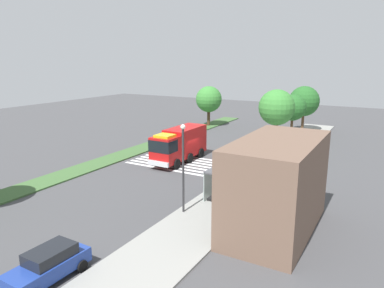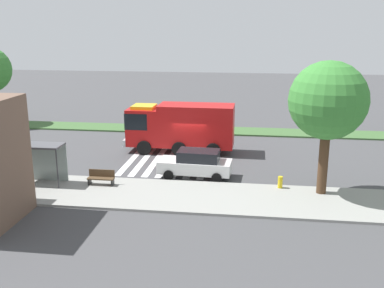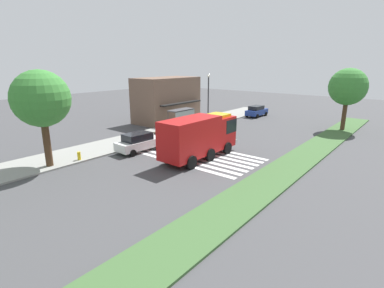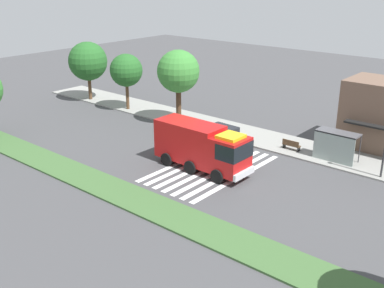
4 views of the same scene
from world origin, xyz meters
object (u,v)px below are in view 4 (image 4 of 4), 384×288
parked_car_west (224,136)px  sidewalk_tree_center (178,72)px  bus_stop_shelter (336,141)px  bench_near_shelter (291,145)px  fire_truck (203,146)px  fire_hydrant (192,124)px  sidewalk_tree_west (126,70)px  sidewalk_tree_far_west (88,61)px

parked_car_west → sidewalk_tree_center: (-7.54, 2.20, 4.56)m
bus_stop_shelter → bench_near_shelter: 4.20m
parked_car_west → bench_near_shelter: parked_car_west is taller
fire_truck → bench_near_shelter: size_ratio=5.19×
bench_near_shelter → fire_hydrant: bearing=-175.3°
bus_stop_shelter → sidewalk_tree_west: 24.95m
sidewalk_tree_center → bench_near_shelter: bearing=1.6°
fire_truck → parked_car_west: bearing=110.7°
parked_car_west → fire_hydrant: parked_car_west is taller
sidewalk_tree_west → sidewalk_tree_far_west: bearing=180.0°
bus_stop_shelter → bench_near_shelter: bus_stop_shelter is taller
parked_car_west → sidewalk_tree_west: (-15.36, 2.20, 3.68)m
fire_truck → sidewalk_tree_far_west: 25.67m
sidewalk_tree_far_west → sidewalk_tree_center: sidewalk_tree_center is taller
bus_stop_shelter → sidewalk_tree_far_west: (-31.59, -0.35, 2.93)m
fire_truck → parked_car_west: fire_truck is taller
bus_stop_shelter → sidewalk_tree_west: sidewalk_tree_west is taller
fire_truck → sidewalk_tree_west: size_ratio=1.32×
bus_stop_shelter → fire_hydrant: bus_stop_shelter is taller
bus_stop_shelter → sidewalk_tree_west: bearing=-179.2°
fire_truck → bus_stop_shelter: 11.05m
bench_near_shelter → fire_truck: bearing=-111.9°
parked_car_west → bench_near_shelter: (5.44, 2.57, -0.31)m
fire_truck → bench_near_shelter: fire_truck is taller
fire_truck → fire_hydrant: 10.56m
fire_truck → sidewalk_tree_far_west: bearing=162.4°
bench_near_shelter → sidewalk_tree_far_west: 27.92m
sidewalk_tree_far_west → parked_car_west: bearing=-5.7°
fire_truck → fire_hydrant: (-7.35, 7.42, -1.58)m
sidewalk_tree_far_west → sidewalk_tree_center: (14.61, 0.00, 0.65)m
fire_truck → bus_stop_shelter: fire_truck is taller
bench_near_shelter → sidewalk_tree_west: (-20.80, -0.37, 3.99)m
bench_near_shelter → sidewalk_tree_center: 13.87m
sidewalk_tree_west → bus_stop_shelter: bearing=0.8°
bus_stop_shelter → fire_hydrant: bearing=-176.7°
sidewalk_tree_center → parked_car_west: bearing=-16.2°
parked_car_west → fire_hydrant: size_ratio=6.73×
bench_near_shelter → sidewalk_tree_center: sidewalk_tree_center is taller
sidewalk_tree_west → fire_hydrant: sidewalk_tree_west is taller
parked_car_west → sidewalk_tree_far_west: sidewalk_tree_far_west is taller
parked_car_west → sidewalk_tree_center: bearing=166.6°
parked_car_west → sidewalk_tree_far_west: bearing=177.2°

